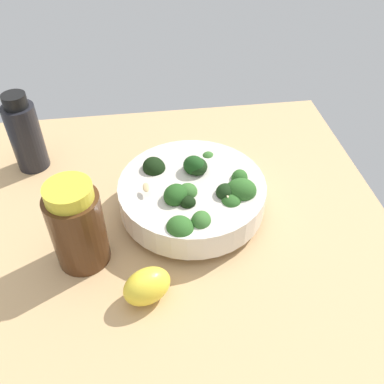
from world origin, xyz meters
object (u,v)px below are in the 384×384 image
bowl_of_broccoli (193,193)px  bottle_short (25,135)px  bottle_tall (77,226)px  lemon_wedge (147,286)px

bowl_of_broccoli → bottle_short: size_ratio=1.62×
bowl_of_broccoli → bottle_tall: bottle_tall is taller
bowl_of_broccoli → lemon_wedge: (-15.02, 8.03, -1.45)cm
lemon_wedge → bottle_short: bearing=31.2°
bottle_tall → bottle_short: size_ratio=0.95×
bowl_of_broccoli → bottle_tall: size_ratio=1.71×
lemon_wedge → bottle_tall: bottle_tall is taller
bottle_short → bottle_tall: bearing=-156.1°
bowl_of_broccoli → bottle_short: 30.90cm
lemon_wedge → bottle_tall: (8.00, 8.54, 4.00)cm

